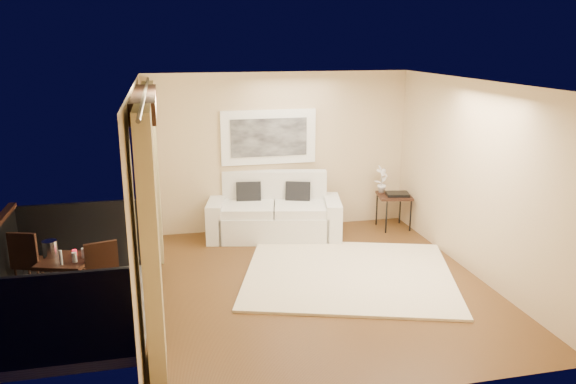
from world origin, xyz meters
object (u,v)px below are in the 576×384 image
object	(u,v)px
orchid	(382,179)
bistro_table	(67,265)
sofa	(274,214)
balcony_chair_far	(28,258)
side_table	(394,198)
balcony_chair_near	(104,274)
ice_bucket	(50,249)

from	to	relation	value
orchid	bistro_table	xyz separation A→B (m)	(-4.92, -2.19, -0.27)
sofa	bistro_table	bearing A→B (deg)	-132.62
orchid	balcony_chair_far	bearing A→B (deg)	-163.61
side_table	orchid	world-z (taller)	orchid
side_table	balcony_chair_far	xyz separation A→B (m)	(-5.66, -1.44, -0.05)
sofa	balcony_chair_near	world-z (taller)	sofa
bistro_table	ice_bucket	size ratio (longest dim) A/B	3.55
balcony_chair_near	ice_bucket	xyz separation A→B (m)	(-0.64, 0.34, 0.25)
orchid	ice_bucket	xyz separation A→B (m)	(-5.11, -2.06, -0.08)
balcony_chair_near	orchid	bearing A→B (deg)	13.79
bistro_table	sofa	bearing A→B (deg)	35.38
balcony_chair_far	balcony_chair_near	xyz separation A→B (m)	(1.01, -0.79, 0.01)
sofa	ice_bucket	bearing A→B (deg)	-136.00
sofa	balcony_chair_far	xyz separation A→B (m)	(-3.55, -1.54, 0.13)
bistro_table	balcony_chair_far	bearing A→B (deg)	134.21
bistro_table	balcony_chair_near	distance (m)	0.49
balcony_chair_far	side_table	bearing A→B (deg)	-147.74
sofa	balcony_chair_near	xyz separation A→B (m)	(-2.54, -2.33, 0.14)
sofa	balcony_chair_far	distance (m)	3.87
side_table	ice_bucket	world-z (taller)	ice_bucket
sofa	side_table	world-z (taller)	sofa
bistro_table	ice_bucket	distance (m)	0.30
orchid	bistro_table	distance (m)	5.39
bistro_table	balcony_chair_far	world-z (taller)	balcony_chair_far
sofa	orchid	distance (m)	1.99
orchid	balcony_chair_near	world-z (taller)	orchid
side_table	balcony_chair_near	xyz separation A→B (m)	(-4.65, -2.23, -0.04)
balcony_chair_near	sofa	bearing A→B (deg)	28.04
orchid	balcony_chair_far	distance (m)	5.73
orchid	sofa	bearing A→B (deg)	-177.77
balcony_chair_far	orchid	bearing A→B (deg)	-145.63
sofa	balcony_chair_near	size ratio (longest dim) A/B	2.62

